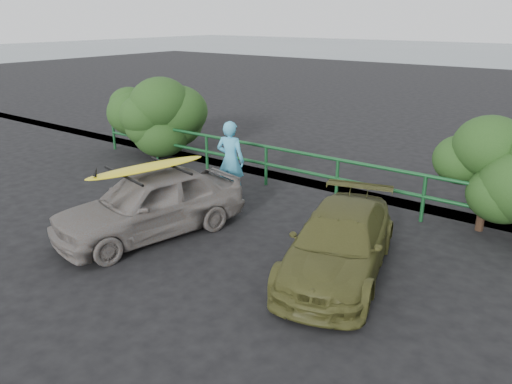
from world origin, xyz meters
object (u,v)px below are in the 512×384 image
guardrail (300,172)px  surfboard (147,167)px  sedan (150,203)px  olive_vehicle (339,243)px  man (231,161)px

guardrail → surfboard: 4.04m
sedan → surfboard: 0.73m
sedan → olive_vehicle: size_ratio=1.03×
man → surfboard: bearing=77.3°
olive_vehicle → man: (-3.71, 1.69, 0.39)m
man → surfboard: man is taller
sedan → surfboard: (0.00, 0.00, 0.73)m
man → surfboard: 2.55m
olive_vehicle → man: bearing=140.0°
sedan → guardrail: bearing=87.9°
olive_vehicle → surfboard: 3.84m
guardrail → olive_vehicle: 3.98m
man → sedan: bearing=77.3°
guardrail → sedan: bearing=-105.1°
olive_vehicle → man: size_ratio=1.99×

